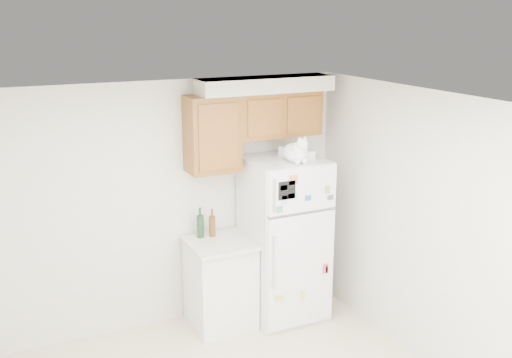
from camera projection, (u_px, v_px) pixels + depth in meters
room_shell at (244, 218)px, 4.36m from camera, size 3.84×4.04×2.52m
refrigerator at (284, 239)px, 6.20m from camera, size 0.76×0.78×1.70m
base_counter at (220, 283)px, 6.09m from camera, size 0.64×0.64×0.92m
cat at (297, 152)px, 5.82m from camera, size 0.28×0.40×0.28m
storage_box_back at (289, 151)px, 6.12m from camera, size 0.22×0.19×0.10m
storage_box_front at (306, 155)px, 5.94m from camera, size 0.18×0.15×0.09m
bottle_green at (200, 223)px, 6.02m from camera, size 0.07×0.07×0.31m
bottle_amber at (212, 223)px, 6.05m from camera, size 0.07×0.07×0.29m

